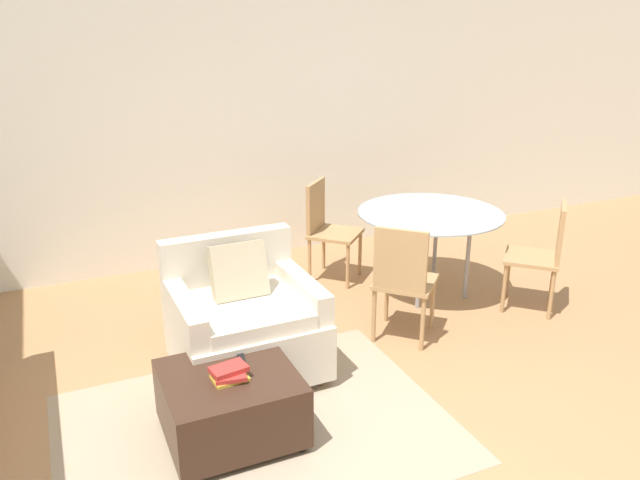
# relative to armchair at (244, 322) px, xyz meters

# --- Properties ---
(wall_back) EXTENTS (12.00, 0.06, 2.75)m
(wall_back) POSITION_rel_armchair_xyz_m (0.30, 2.11, 1.02)
(wall_back) COLOR white
(wall_back) RESTS_ON ground_plane
(area_rug) EXTENTS (2.22, 1.68, 0.01)m
(area_rug) POSITION_rel_armchair_xyz_m (-0.15, -0.64, -0.35)
(area_rug) COLOR gray
(area_rug) RESTS_ON ground_plane
(armchair) EXTENTS (0.93, 0.87, 0.89)m
(armchair) POSITION_rel_armchair_xyz_m (0.00, 0.00, 0.00)
(armchair) COLOR beige
(armchair) RESTS_ON ground_plane
(ottoman) EXTENTS (0.73, 0.68, 0.40)m
(ottoman) POSITION_rel_armchair_xyz_m (-0.29, -0.65, -0.14)
(ottoman) COLOR #382319
(ottoman) RESTS_ON ground_plane
(book_stack) EXTENTS (0.21, 0.19, 0.07)m
(book_stack) POSITION_rel_armchair_xyz_m (-0.30, -0.69, 0.08)
(book_stack) COLOR gold
(book_stack) RESTS_ON ottoman
(tv_remote_primary) EXTENTS (0.07, 0.15, 0.01)m
(tv_remote_primary) POSITION_rel_armchair_xyz_m (-0.18, -0.54, 0.05)
(tv_remote_primary) COLOR black
(tv_remote_primary) RESTS_ON ottoman
(dining_table) EXTENTS (1.22, 1.22, 0.73)m
(dining_table) POSITION_rel_armchair_xyz_m (1.83, 0.58, 0.31)
(dining_table) COLOR #99A8AD
(dining_table) RESTS_ON ground_plane
(dining_chair_near_left) EXTENTS (0.59, 0.59, 0.90)m
(dining_chair_near_left) POSITION_rel_armchair_xyz_m (1.17, -0.08, 0.16)
(dining_chair_near_left) COLOR tan
(dining_chair_near_left) RESTS_ON ground_plane
(dining_chair_near_right) EXTENTS (0.59, 0.59, 0.90)m
(dining_chair_near_right) POSITION_rel_armchair_xyz_m (2.49, -0.08, 0.16)
(dining_chair_near_right) COLOR tan
(dining_chair_near_right) RESTS_ON ground_plane
(dining_chair_far_left) EXTENTS (0.59, 0.59, 0.90)m
(dining_chair_far_left) POSITION_rel_armchair_xyz_m (1.17, 1.24, 0.16)
(dining_chair_far_left) COLOR tan
(dining_chair_far_left) RESTS_ON ground_plane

